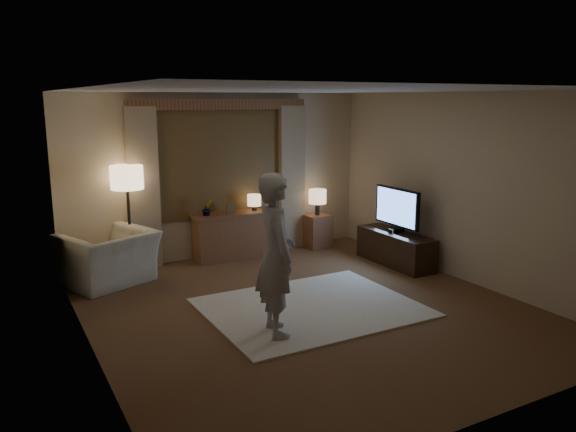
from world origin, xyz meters
TOP-DOWN VIEW (x-y plane):
  - room at (0.00, 0.50)m, footprint 5.04×5.54m
  - rug at (0.05, 0.00)m, footprint 2.50×2.00m
  - sideboard at (0.07, 2.50)m, footprint 1.20×0.40m
  - picture_frame at (0.07, 2.50)m, footprint 0.16×0.02m
  - plant at (-0.33, 2.50)m, footprint 0.17×0.13m
  - table_lamp_sideboard at (0.47, 2.50)m, footprint 0.22×0.22m
  - floor_lamp at (-1.52, 2.48)m, footprint 0.46×0.46m
  - armchair at (-1.91, 2.13)m, footprint 1.42×1.34m
  - side_table at (1.64, 2.45)m, footprint 0.40×0.40m
  - table_lamp_side at (1.64, 2.45)m, footprint 0.30×0.30m
  - tv_stand at (2.15, 0.98)m, footprint 0.45×1.40m
  - tv at (2.15, 0.98)m, footprint 0.23×0.95m
  - person at (-0.68, -0.47)m, footprint 0.53×0.71m

SIDE VIEW (x-z plane):
  - rug at x=0.05m, z-range 0.00..0.02m
  - tv_stand at x=2.15m, z-range 0.00..0.50m
  - side_table at x=1.64m, z-range 0.00..0.56m
  - sideboard at x=0.07m, z-range 0.00..0.70m
  - armchair at x=-1.91m, z-range 0.00..0.73m
  - picture_frame at x=0.07m, z-range 0.70..0.90m
  - plant at x=-0.33m, z-range 0.70..1.00m
  - table_lamp_side at x=1.64m, z-range 0.65..1.09m
  - tv at x=2.15m, z-range 0.54..1.22m
  - person at x=-0.68m, z-range 0.02..1.76m
  - table_lamp_sideboard at x=0.47m, z-range 0.75..1.05m
  - floor_lamp at x=-1.52m, z-range 0.54..2.12m
  - room at x=0.00m, z-range 0.01..2.65m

